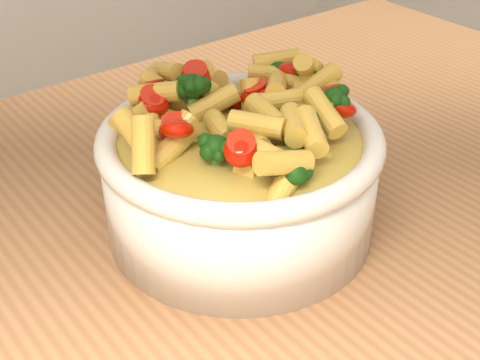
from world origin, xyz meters
TOP-DOWN VIEW (x-y plane):
  - table at (0.00, 0.00)m, footprint 1.20×0.80m
  - serving_bowl at (0.01, 0.02)m, footprint 0.23×0.23m
  - pasta_salad at (0.01, 0.02)m, footprint 0.19×0.19m

SIDE VIEW (x-z plane):
  - table at x=0.00m, z-range 0.35..1.25m
  - serving_bowl at x=0.01m, z-range 0.90..1.00m
  - pasta_salad at x=0.01m, z-range 0.99..1.03m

